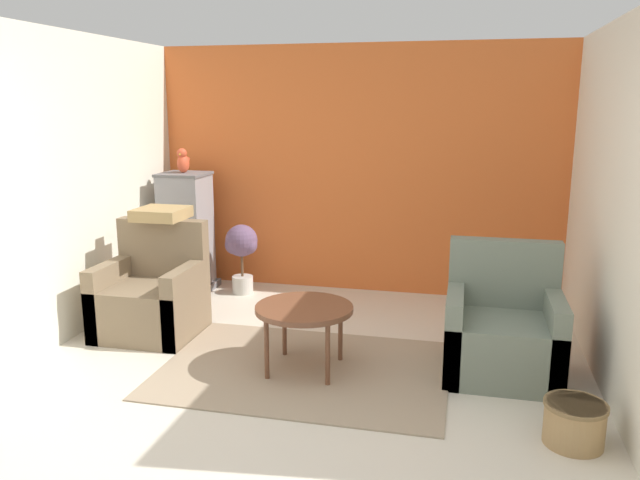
{
  "coord_description": "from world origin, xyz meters",
  "views": [
    {
      "loc": [
        1.13,
        -3.12,
        1.98
      ],
      "look_at": [
        0.0,
        1.64,
        0.9
      ],
      "focal_mm": 35.0,
      "sensor_mm": 36.0,
      "label": 1
    }
  ],
  "objects": [
    {
      "name": "ground_plane",
      "position": [
        0.0,
        0.0,
        0.0
      ],
      "size": [
        20.0,
        20.0,
        0.0
      ],
      "primitive_type": "plane",
      "color": "beige",
      "rests_on": "ground"
    },
    {
      "name": "throw_pillow",
      "position": [
        -1.49,
        1.84,
        1.02
      ],
      "size": [
        0.42,
        0.42,
        0.1
      ],
      "color": "tan",
      "rests_on": "armchair_left"
    },
    {
      "name": "wall_left",
      "position": [
        -2.14,
        1.64,
        1.28
      ],
      "size": [
        0.06,
        3.28,
        2.57
      ],
      "color": "silver",
      "rests_on": "ground_plane"
    },
    {
      "name": "coffee_table",
      "position": [
        0.0,
        1.13,
        0.46
      ],
      "size": [
        0.73,
        0.73,
        0.51
      ],
      "color": "brown",
      "rests_on": "ground_plane"
    },
    {
      "name": "area_rug",
      "position": [
        0.0,
        1.13,
        0.01
      ],
      "size": [
        2.14,
        1.55,
        0.01
      ],
      "color": "gray",
      "rests_on": "ground_plane"
    },
    {
      "name": "wicker_basket",
      "position": [
        1.82,
        0.49,
        0.14
      ],
      "size": [
        0.36,
        0.36,
        0.26
      ],
      "color": "#A37F51",
      "rests_on": "ground_plane"
    },
    {
      "name": "armchair_right",
      "position": [
        1.44,
        1.41,
        0.31
      ],
      "size": [
        0.82,
        0.74,
        0.97
      ],
      "color": "slate",
      "rests_on": "ground_plane"
    },
    {
      "name": "potted_plant",
      "position": [
        -1.14,
        2.87,
        0.49
      ],
      "size": [
        0.37,
        0.34,
        0.74
      ],
      "color": "beige",
      "rests_on": "ground_plane"
    },
    {
      "name": "birdcage",
      "position": [
        -1.74,
        2.85,
        0.62
      ],
      "size": [
        0.53,
        0.53,
        1.27
      ],
      "color": "slate",
      "rests_on": "ground_plane"
    },
    {
      "name": "wall_right",
      "position": [
        2.14,
        1.64,
        1.28
      ],
      "size": [
        0.06,
        3.28,
        2.57
      ],
      "color": "silver",
      "rests_on": "ground_plane"
    },
    {
      "name": "parrot",
      "position": [
        -1.74,
        2.85,
        1.38
      ],
      "size": [
        0.12,
        0.22,
        0.26
      ],
      "color": "#D14C2D",
      "rests_on": "birdcage"
    },
    {
      "name": "wall_back_accent",
      "position": [
        0.0,
        3.31,
        1.28
      ],
      "size": [
        4.34,
        0.06,
        2.57
      ],
      "color": "orange",
      "rests_on": "ground_plane"
    },
    {
      "name": "armchair_left",
      "position": [
        -1.49,
        1.59,
        0.31
      ],
      "size": [
        0.82,
        0.74,
        0.97
      ],
      "color": "#7A664C",
      "rests_on": "ground_plane"
    }
  ]
}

